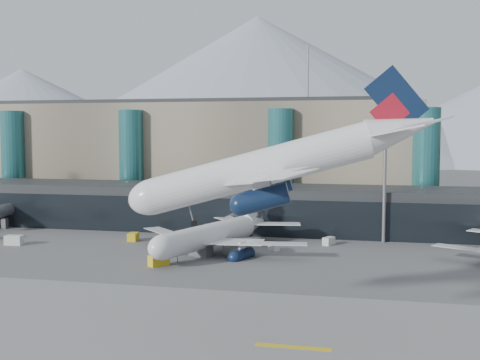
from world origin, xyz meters
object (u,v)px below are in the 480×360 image
(veh_c, at_px, (201,250))
(veh_d, at_px, (329,241))
(veh_b, at_px, (133,237))
(veh_g, at_px, (274,247))
(jet_parked_mid, at_px, (220,226))
(veh_a, at_px, (14,240))
(hero_jet, at_px, (288,154))
(veh_h, at_px, (159,260))
(lightmast_mid, at_px, (385,171))

(veh_c, bearing_deg, veh_d, 59.97)
(veh_b, xyz_separation_m, veh_g, (29.67, -3.67, -0.19))
(jet_parked_mid, xyz_separation_m, veh_b, (-19.81, 6.15, -3.78))
(veh_a, xyz_separation_m, veh_d, (60.54, 13.40, -0.17))
(veh_a, xyz_separation_m, veh_c, (38.90, -2.25, 0.19))
(hero_jet, bearing_deg, veh_h, 125.03)
(jet_parked_mid, relative_size, veh_h, 11.45)
(veh_a, height_order, veh_b, veh_a)
(veh_g, distance_m, veh_h, 23.68)
(veh_a, distance_m, veh_h, 36.17)
(veh_c, xyz_separation_m, veh_d, (21.64, 15.65, -0.37))
(lightmast_mid, bearing_deg, hero_jet, -100.89)
(hero_jet, xyz_separation_m, veh_g, (-8.96, 45.49, -19.15))
(jet_parked_mid, xyz_separation_m, veh_c, (-2.12, -5.29, -3.47))
(hero_jet, height_order, veh_h, hero_jet)
(hero_jet, bearing_deg, veh_d, 82.50)
(veh_c, bearing_deg, veh_g, 57.07)
(lightmast_mid, distance_m, veh_h, 49.35)
(veh_c, relative_size, veh_h, 1.24)
(hero_jet, xyz_separation_m, veh_d, (0.70, 53.37, -19.01))
(veh_a, relative_size, veh_b, 1.17)
(lightmast_mid, xyz_separation_m, hero_jet, (-11.27, -58.56, 5.37))
(veh_c, bearing_deg, lightmast_mid, 57.00)
(lightmast_mid, relative_size, jet_parked_mid, 0.68)
(veh_a, distance_m, veh_g, 51.18)
(lightmast_mid, bearing_deg, jet_parked_mid, -152.67)
(jet_parked_mid, distance_m, veh_g, 10.92)
(veh_a, relative_size, veh_g, 1.54)
(jet_parked_mid, bearing_deg, veh_h, 174.02)
(jet_parked_mid, relative_size, veh_b, 13.26)
(veh_d, height_order, veh_h, veh_h)
(hero_jet, xyz_separation_m, veh_b, (-38.63, 49.17, -18.96))
(veh_d, bearing_deg, veh_a, 128.15)
(veh_a, height_order, veh_g, veh_a)
(veh_h, bearing_deg, veh_g, -5.61)
(veh_d, bearing_deg, veh_b, 121.77)
(jet_parked_mid, height_order, veh_d, jet_parked_mid)
(veh_c, relative_size, veh_d, 1.52)
(veh_h, bearing_deg, veh_b, 71.23)
(veh_b, height_order, veh_d, veh_b)
(lightmast_mid, xyz_separation_m, veh_g, (-20.23, -13.07, -13.78))
(lightmast_mid, height_order, veh_c, lightmast_mid)
(hero_jet, height_order, veh_d, hero_jet)
(jet_parked_mid, relative_size, veh_g, 17.44)
(hero_jet, distance_m, veh_g, 50.17)
(veh_c, distance_m, veh_g, 14.29)
(veh_b, distance_m, veh_g, 29.90)
(veh_b, distance_m, veh_c, 21.07)
(veh_b, height_order, veh_h, veh_h)
(lightmast_mid, distance_m, veh_d, 18.03)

